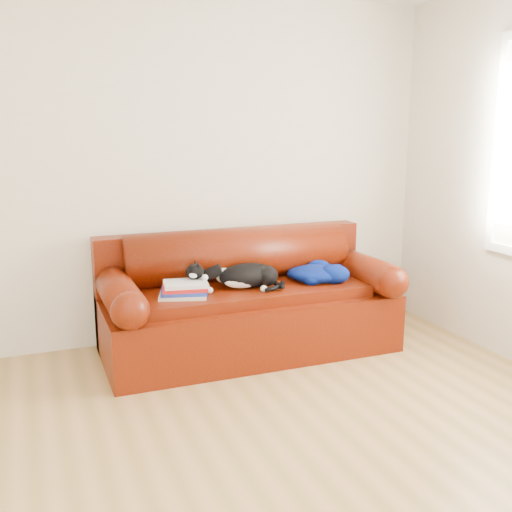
{
  "coord_description": "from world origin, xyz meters",
  "views": [
    {
      "loc": [
        -0.9,
        -2.43,
        1.63
      ],
      "look_at": [
        0.58,
        1.35,
        0.74
      ],
      "focal_mm": 42.0,
      "sensor_mm": 36.0,
      "label": 1
    }
  ],
  "objects_px": {
    "sofa_base": "(249,320)",
    "blanket": "(317,273)",
    "cat": "(246,276)",
    "book_stack": "(184,289)"
  },
  "relations": [
    {
      "from": "sofa_base",
      "to": "cat",
      "type": "bearing_deg",
      "value": -123.23
    },
    {
      "from": "sofa_base",
      "to": "blanket",
      "type": "bearing_deg",
      "value": -7.6
    },
    {
      "from": "sofa_base",
      "to": "blanket",
      "type": "distance_m",
      "value": 0.61
    },
    {
      "from": "cat",
      "to": "blanket",
      "type": "relative_size",
      "value": 1.19
    },
    {
      "from": "cat",
      "to": "blanket",
      "type": "xyz_separation_m",
      "value": [
        0.56,
        -0.01,
        -0.02
      ]
    },
    {
      "from": "cat",
      "to": "book_stack",
      "type": "bearing_deg",
      "value": -148.57
    },
    {
      "from": "book_stack",
      "to": "blanket",
      "type": "bearing_deg",
      "value": 2.55
    },
    {
      "from": "book_stack",
      "to": "cat",
      "type": "xyz_separation_m",
      "value": [
        0.47,
        0.05,
        0.04
      ]
    },
    {
      "from": "book_stack",
      "to": "sofa_base",
      "type": "bearing_deg",
      "value": 12.72
    },
    {
      "from": "cat",
      "to": "blanket",
      "type": "height_order",
      "value": "cat"
    }
  ]
}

